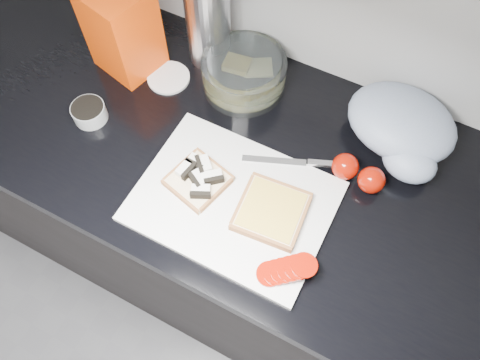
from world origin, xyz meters
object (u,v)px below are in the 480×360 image
object	(u,v)px
cutting_board	(233,201)
glass_bowl	(244,74)
steel_canister	(208,17)
bread_bag	(123,29)

from	to	relation	value
cutting_board	glass_bowl	distance (m)	0.32
glass_bowl	steel_canister	xyz separation A→B (m)	(-0.12, 0.05, 0.08)
steel_canister	glass_bowl	bearing A→B (deg)	-21.39
glass_bowl	bread_bag	size ratio (longest dim) A/B	0.91
cutting_board	glass_bowl	bearing A→B (deg)	113.33
cutting_board	steel_canister	bearing A→B (deg)	125.75
cutting_board	glass_bowl	size ratio (longest dim) A/B	2.02
cutting_board	bread_bag	xyz separation A→B (m)	(-0.41, 0.23, 0.10)
bread_bag	steel_canister	bearing A→B (deg)	47.65
cutting_board	glass_bowl	world-z (taller)	glass_bowl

